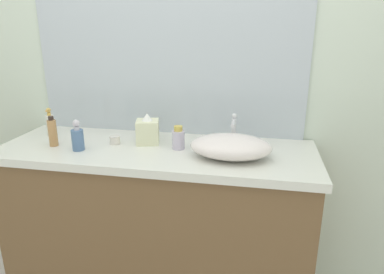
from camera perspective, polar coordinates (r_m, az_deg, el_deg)
bathroom_wall_rear at (r=2.08m, az=-2.21°, el=11.34°), size 6.00×0.06×2.60m
vanity_counter at (r=2.06m, az=-5.53°, el=-13.76°), size 1.68×0.58×0.91m
wall_mirror_panel at (r=2.04m, az=-4.09°, el=18.23°), size 1.57×0.01×1.28m
sink_basin at (r=1.72m, az=6.32°, el=-1.53°), size 0.40×0.27×0.11m
faucet at (r=1.85m, az=6.78°, el=1.49°), size 0.03×0.13×0.18m
soap_dispenser at (r=2.20m, az=-22.07°, el=1.96°), size 0.05×0.05×0.17m
lotion_bottle at (r=1.83m, az=-2.23°, el=-0.26°), size 0.07×0.07×0.12m
perfume_bottle at (r=1.90m, az=-18.11°, el=-0.13°), size 0.06×0.06×0.16m
spray_can at (r=2.01m, az=-21.72°, el=0.72°), size 0.05×0.05×0.16m
tissue_box at (r=1.93m, az=-7.23°, el=1.07°), size 0.15×0.15×0.17m
candle_jar at (r=1.96m, az=-12.44°, el=-0.48°), size 0.06×0.06×0.04m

